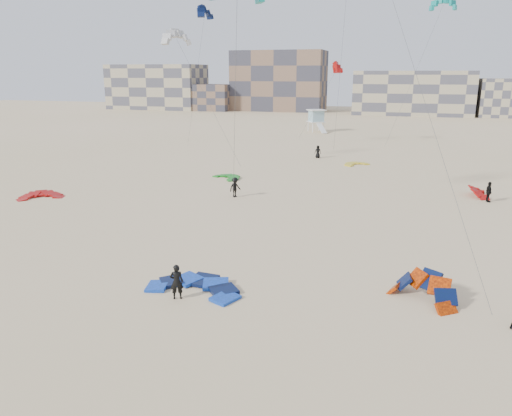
# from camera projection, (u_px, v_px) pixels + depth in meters

# --- Properties ---
(ground) EXTENTS (320.00, 320.00, 0.00)m
(ground) POSITION_uv_depth(u_px,v_px,m) (195.00, 309.00, 25.00)
(ground) COLOR beige
(ground) RESTS_ON ground
(kite_ground_blue) EXTENTS (5.16, 5.37, 0.84)m
(kite_ground_blue) POSITION_uv_depth(u_px,v_px,m) (195.00, 290.00, 27.18)
(kite_ground_blue) COLOR blue
(kite_ground_blue) RESTS_ON ground
(kite_ground_orange) EXTENTS (5.11, 5.11, 3.71)m
(kite_ground_orange) POSITION_uv_depth(u_px,v_px,m) (422.00, 300.00, 25.95)
(kite_ground_orange) COLOR #FF4901
(kite_ground_orange) RESTS_ON ground
(kite_ground_red) EXTENTS (5.41, 5.47, 1.62)m
(kite_ground_red) POSITION_uv_depth(u_px,v_px,m) (41.00, 198.00, 47.27)
(kite_ground_red) COLOR #B31708
(kite_ground_red) RESTS_ON ground
(kite_ground_green) EXTENTS (4.75, 4.80, 0.84)m
(kite_ground_green) POSITION_uv_depth(u_px,v_px,m) (227.00, 178.00, 55.95)
(kite_ground_green) COLOR #169519
(kite_ground_green) RESTS_ON ground
(kite_ground_red_far) EXTENTS (3.27, 3.09, 2.76)m
(kite_ground_red_far) POSITION_uv_depth(u_px,v_px,m) (479.00, 196.00, 47.81)
(kite_ground_red_far) COLOR #B31708
(kite_ground_red_far) RESTS_ON ground
(kite_ground_yellow) EXTENTS (4.49, 4.50, 0.57)m
(kite_ground_yellow) POSITION_uv_depth(u_px,v_px,m) (356.00, 165.00, 64.12)
(kite_ground_yellow) COLOR yellow
(kite_ground_yellow) RESTS_ON ground
(kitesurfer_main) EXTENTS (0.82, 0.70, 1.90)m
(kitesurfer_main) POSITION_uv_depth(u_px,v_px,m) (177.00, 282.00, 25.89)
(kitesurfer_main) COLOR black
(kitesurfer_main) RESTS_ON ground
(kitesurfer_c) EXTENTS (1.26, 1.41, 1.90)m
(kitesurfer_c) POSITION_uv_depth(u_px,v_px,m) (235.00, 187.00, 47.25)
(kitesurfer_c) COLOR black
(kitesurfer_c) RESTS_ON ground
(kitesurfer_d) EXTENTS (0.69, 1.18, 1.88)m
(kitesurfer_d) POSITION_uv_depth(u_px,v_px,m) (489.00, 192.00, 45.42)
(kitesurfer_d) COLOR black
(kitesurfer_d) RESTS_ON ground
(kitesurfer_e) EXTENTS (0.93, 0.69, 1.75)m
(kitesurfer_e) POSITION_uv_depth(u_px,v_px,m) (318.00, 152.00, 69.06)
(kitesurfer_e) COLOR black
(kitesurfer_e) RESTS_ON ground
(kite_fly_grey) EXTENTS (11.43, 5.45, 15.79)m
(kite_fly_grey) POSITION_uv_depth(u_px,v_px,m) (176.00, 39.00, 58.91)
(kite_fly_grey) COLOR silver
(kite_fly_grey) RESTS_ON ground
(kite_fly_navy) EXTENTS (4.63, 3.49, 19.81)m
(kite_fly_navy) POSITION_uv_depth(u_px,v_px,m) (205.00, 13.00, 69.21)
(kite_fly_navy) COLOR #060F3E
(kite_fly_navy) RESTS_ON ground
(kite_fly_teal_b) EXTENTS (8.46, 8.38, 21.07)m
(kite_fly_teal_b) POSITION_uv_depth(u_px,v_px,m) (443.00, 5.00, 72.25)
(kite_fly_teal_b) COLOR teal
(kite_fly_teal_b) RESTS_ON ground
(kite_fly_red) EXTENTS (8.10, 4.22, 12.48)m
(kite_fly_red) POSITION_uv_depth(u_px,v_px,m) (337.00, 68.00, 78.05)
(kite_fly_red) COLOR #B31708
(kite_fly_red) RESTS_ON ground
(lifeguard_tower_far) EXTENTS (4.28, 6.57, 4.37)m
(lifeguard_tower_far) POSITION_uv_depth(u_px,v_px,m) (316.00, 121.00, 99.81)
(lifeguard_tower_far) COLOR white
(lifeguard_tower_far) RESTS_ON ground
(condo_west_a) EXTENTS (30.00, 15.00, 14.00)m
(condo_west_a) POSITION_uv_depth(u_px,v_px,m) (157.00, 87.00, 162.85)
(condo_west_a) COLOR tan
(condo_west_a) RESTS_ON ground
(condo_west_b) EXTENTS (28.00, 14.00, 18.00)m
(condo_west_b) POSITION_uv_depth(u_px,v_px,m) (279.00, 81.00, 154.80)
(condo_west_b) COLOR brown
(condo_west_b) RESTS_ON ground
(condo_mid) EXTENTS (32.00, 16.00, 12.00)m
(condo_mid) POSITION_uv_depth(u_px,v_px,m) (413.00, 93.00, 140.67)
(condo_mid) COLOR tan
(condo_mid) RESTS_ON ground
(condo_fill_left) EXTENTS (12.00, 10.00, 8.00)m
(condo_fill_left) POSITION_uv_depth(u_px,v_px,m) (212.00, 97.00, 156.18)
(condo_fill_left) COLOR brown
(condo_fill_left) RESTS_ON ground
(condo_fill_right) EXTENTS (10.00, 10.00, 10.00)m
(condo_fill_right) POSITION_uv_depth(u_px,v_px,m) (499.00, 98.00, 132.91)
(condo_fill_right) COLOR tan
(condo_fill_right) RESTS_ON ground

